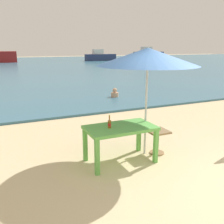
# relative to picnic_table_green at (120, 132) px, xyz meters

# --- Properties ---
(ground_plane) EXTENTS (120.00, 120.00, 0.00)m
(ground_plane) POSITION_rel_picnic_table_green_xyz_m (1.18, -1.31, -0.65)
(ground_plane) COLOR beige
(sea_water) EXTENTS (120.00, 50.00, 0.08)m
(sea_water) POSITION_rel_picnic_table_green_xyz_m (1.18, 28.69, -0.61)
(sea_water) COLOR #386B84
(sea_water) RESTS_ON ground_plane
(picnic_table_green) EXTENTS (1.40, 0.80, 0.76)m
(picnic_table_green) POSITION_rel_picnic_table_green_xyz_m (0.00, 0.00, 0.00)
(picnic_table_green) COLOR #60B24C
(picnic_table_green) RESTS_ON ground_plane
(beer_bottle_amber) EXTENTS (0.07, 0.07, 0.26)m
(beer_bottle_amber) POSITION_rel_picnic_table_green_xyz_m (-0.24, 0.01, 0.20)
(beer_bottle_amber) COLOR brown
(beer_bottle_amber) RESTS_ON picnic_table_green
(patio_umbrella) EXTENTS (2.10, 2.10, 2.30)m
(patio_umbrella) POSITION_rel_picnic_table_green_xyz_m (0.67, 0.13, 1.47)
(patio_umbrella) COLOR silver
(patio_umbrella) RESTS_ON ground_plane
(side_table_wood) EXTENTS (0.44, 0.44, 0.54)m
(side_table_wood) POSITION_rel_picnic_table_green_xyz_m (0.93, 0.02, -0.30)
(side_table_wood) COLOR olive
(side_table_wood) RESTS_ON ground_plane
(swimmer_person) EXTENTS (0.34, 0.34, 0.41)m
(swimmer_person) POSITION_rel_picnic_table_green_xyz_m (2.70, 6.01, -0.41)
(swimmer_person) COLOR tan
(swimmer_person) RESTS_ON sea_water
(boat_tanker) EXTENTS (6.00, 1.64, 2.18)m
(boat_tanker) POSITION_rel_picnic_table_green_xyz_m (25.53, 39.14, 0.21)
(boat_tanker) COLOR navy
(boat_tanker) RESTS_ON sea_water
(boat_ferry) EXTENTS (5.00, 1.36, 1.82)m
(boat_ferry) POSITION_rel_picnic_table_green_xyz_m (13.58, 34.78, 0.08)
(boat_ferry) COLOR navy
(boat_ferry) RESTS_ON sea_water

